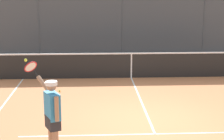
{
  "coord_description": "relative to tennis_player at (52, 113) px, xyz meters",
  "views": [
    {
      "loc": [
        1.42,
        8.77,
        3.37
      ],
      "look_at": [
        0.9,
        -1.38,
        1.05
      ],
      "focal_mm": 58.6,
      "sensor_mm": 36.0,
      "label": 1
    }
  ],
  "objects": [
    {
      "name": "tennis_ball_near_baseline",
      "position": [
        0.3,
        -4.71,
        -0.89
      ],
      "size": [
        0.07,
        0.07,
        0.07
      ],
      "primitive_type": "sphere",
      "color": "#D6E042",
      "rests_on": "ground"
    },
    {
      "name": "ground_plane",
      "position": [
        -2.26,
        -1.85,
        -0.92
      ],
      "size": [
        60.0,
        60.0,
        0.0
      ],
      "primitive_type": "plane",
      "color": "#C67A4C"
    },
    {
      "name": "tennis_player",
      "position": [
        0.0,
        0.0,
        0.0
      ],
      "size": [
        0.86,
        1.14,
        1.88
      ],
      "rotation": [
        0.0,
        0.0,
        -1.15
      ],
      "color": "navy",
      "rests_on": "ground"
    },
    {
      "name": "court_line_markings",
      "position": [
        -2.26,
        -0.74,
        -0.92
      ],
      "size": [
        8.19,
        9.95,
        0.01
      ],
      "color": "white",
      "rests_on": "ground"
    },
    {
      "name": "fence_backdrop",
      "position": [
        -2.26,
        -11.59,
        0.82
      ],
      "size": [
        19.2,
        1.37,
        3.51
      ],
      "color": "#474C51",
      "rests_on": "ground"
    },
    {
      "name": "tennis_net",
      "position": [
        -2.26,
        -6.49,
        -0.43
      ],
      "size": [
        10.52,
        0.09,
        1.07
      ],
      "color": "#2D2D2D",
      "rests_on": "ground"
    }
  ]
}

